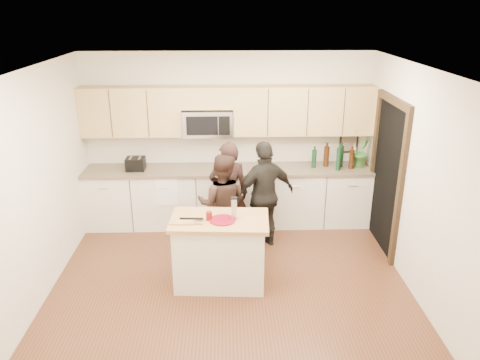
{
  "coord_description": "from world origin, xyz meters",
  "views": [
    {
      "loc": [
        -0.03,
        -5.24,
        3.36
      ],
      "look_at": [
        0.14,
        0.35,
        1.25
      ],
      "focal_mm": 35.0,
      "sensor_mm": 36.0,
      "label": 1
    }
  ],
  "objects_px": {
    "toaster": "(136,164)",
    "woman_center": "(222,204)",
    "woman_right": "(265,195)",
    "woman_left": "(229,193)",
    "island": "(220,251)"
  },
  "relations": [
    {
      "from": "toaster",
      "to": "woman_center",
      "type": "height_order",
      "value": "woman_center"
    },
    {
      "from": "woman_center",
      "to": "woman_right",
      "type": "bearing_deg",
      "value": -157.08
    },
    {
      "from": "toaster",
      "to": "woman_right",
      "type": "relative_size",
      "value": 0.18
    },
    {
      "from": "woman_left",
      "to": "woman_right",
      "type": "relative_size",
      "value": 0.98
    },
    {
      "from": "island",
      "to": "woman_center",
      "type": "xyz_separation_m",
      "value": [
        0.03,
        0.82,
        0.28
      ]
    },
    {
      "from": "island",
      "to": "woman_center",
      "type": "height_order",
      "value": "woman_center"
    },
    {
      "from": "woman_center",
      "to": "woman_right",
      "type": "xyz_separation_m",
      "value": [
        0.61,
        0.17,
        0.06
      ]
    },
    {
      "from": "toaster",
      "to": "woman_center",
      "type": "distance_m",
      "value": 1.65
    },
    {
      "from": "island",
      "to": "woman_left",
      "type": "xyz_separation_m",
      "value": [
        0.12,
        1.1,
        0.33
      ]
    },
    {
      "from": "woman_right",
      "to": "woman_left",
      "type": "bearing_deg",
      "value": -36.3
    },
    {
      "from": "island",
      "to": "toaster",
      "type": "relative_size",
      "value": 4.37
    },
    {
      "from": "island",
      "to": "woman_left",
      "type": "relative_size",
      "value": 0.79
    },
    {
      "from": "island",
      "to": "toaster",
      "type": "height_order",
      "value": "toaster"
    },
    {
      "from": "woman_right",
      "to": "toaster",
      "type": "bearing_deg",
      "value": -45.03
    },
    {
      "from": "island",
      "to": "woman_center",
      "type": "distance_m",
      "value": 0.87
    }
  ]
}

